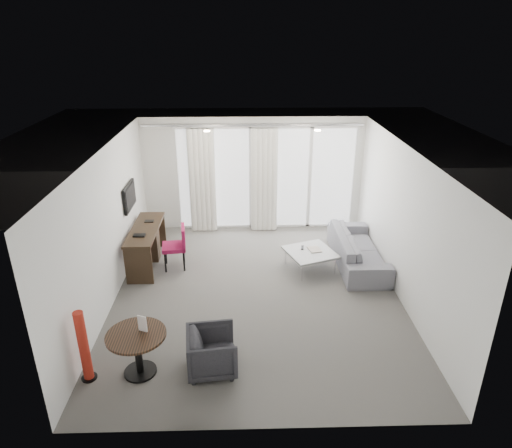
{
  "coord_description": "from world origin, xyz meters",
  "views": [
    {
      "loc": [
        -0.21,
        -7.0,
        4.41
      ],
      "look_at": [
        0.0,
        0.6,
        1.1
      ],
      "focal_mm": 32.0,
      "sensor_mm": 36.0,
      "label": 1
    }
  ],
  "objects_px": {
    "round_table": "(138,354)",
    "sofa": "(358,249)",
    "desk_chair": "(174,247)",
    "coffee_table": "(310,260)",
    "rattan_chair_a": "(283,191)",
    "rattan_chair_b": "(308,181)",
    "desk": "(147,246)",
    "tub_armchair": "(212,351)",
    "red_lamp": "(84,346)"
  },
  "relations": [
    {
      "from": "round_table",
      "to": "rattan_chair_a",
      "type": "relative_size",
      "value": 0.91
    },
    {
      "from": "tub_armchair",
      "to": "coffee_table",
      "type": "xyz_separation_m",
      "value": [
        1.74,
        2.83,
        -0.11
      ]
    },
    {
      "from": "desk",
      "to": "desk_chair",
      "type": "height_order",
      "value": "desk_chair"
    },
    {
      "from": "red_lamp",
      "to": "sofa",
      "type": "distance_m",
      "value": 5.43
    },
    {
      "from": "sofa",
      "to": "rattan_chair_b",
      "type": "xyz_separation_m",
      "value": [
        -0.49,
        4.01,
        0.11
      ]
    },
    {
      "from": "round_table",
      "to": "rattan_chair_a",
      "type": "bearing_deg",
      "value": 68.29
    },
    {
      "from": "tub_armchair",
      "to": "desk_chair",
      "type": "bearing_deg",
      "value": 10.34
    },
    {
      "from": "desk_chair",
      "to": "coffee_table",
      "type": "relative_size",
      "value": 1.01
    },
    {
      "from": "red_lamp",
      "to": "rattan_chair_a",
      "type": "distance_m",
      "value": 7.08
    },
    {
      "from": "red_lamp",
      "to": "rattan_chair_b",
      "type": "bearing_deg",
      "value": 61.39
    },
    {
      "from": "desk",
      "to": "red_lamp",
      "type": "distance_m",
      "value": 3.27
    },
    {
      "from": "desk_chair",
      "to": "round_table",
      "type": "bearing_deg",
      "value": -98.77
    },
    {
      "from": "round_table",
      "to": "red_lamp",
      "type": "distance_m",
      "value": 0.71
    },
    {
      "from": "red_lamp",
      "to": "tub_armchair",
      "type": "height_order",
      "value": "red_lamp"
    },
    {
      "from": "tub_armchair",
      "to": "rattan_chair_a",
      "type": "bearing_deg",
      "value": -20.25
    },
    {
      "from": "desk_chair",
      "to": "rattan_chair_a",
      "type": "xyz_separation_m",
      "value": [
        2.41,
        3.24,
        0.01
      ]
    },
    {
      "from": "desk",
      "to": "coffee_table",
      "type": "height_order",
      "value": "desk"
    },
    {
      "from": "red_lamp",
      "to": "tub_armchair",
      "type": "relative_size",
      "value": 1.57
    },
    {
      "from": "desk_chair",
      "to": "red_lamp",
      "type": "relative_size",
      "value": 0.82
    },
    {
      "from": "coffee_table",
      "to": "rattan_chair_a",
      "type": "relative_size",
      "value": 0.97
    },
    {
      "from": "tub_armchair",
      "to": "coffee_table",
      "type": "height_order",
      "value": "tub_armchair"
    },
    {
      "from": "tub_armchair",
      "to": "rattan_chair_b",
      "type": "distance_m",
      "value": 7.41
    },
    {
      "from": "rattan_chair_a",
      "to": "rattan_chair_b",
      "type": "height_order",
      "value": "rattan_chair_a"
    },
    {
      "from": "desk",
      "to": "rattan_chair_b",
      "type": "bearing_deg",
      "value": 46.45
    },
    {
      "from": "coffee_table",
      "to": "desk",
      "type": "bearing_deg",
      "value": 174.46
    },
    {
      "from": "desk",
      "to": "rattan_chair_b",
      "type": "xyz_separation_m",
      "value": [
        3.73,
        3.92,
        0.04
      ]
    },
    {
      "from": "sofa",
      "to": "desk",
      "type": "bearing_deg",
      "value": 88.76
    },
    {
      "from": "rattan_chair_a",
      "to": "coffee_table",
      "type": "bearing_deg",
      "value": -83.07
    },
    {
      "from": "sofa",
      "to": "desk_chair",
      "type": "bearing_deg",
      "value": 91.07
    },
    {
      "from": "sofa",
      "to": "coffee_table",
      "type": "bearing_deg",
      "value": 102.62
    },
    {
      "from": "sofa",
      "to": "rattan_chair_a",
      "type": "height_order",
      "value": "rattan_chair_a"
    },
    {
      "from": "round_table",
      "to": "sofa",
      "type": "distance_m",
      "value": 4.84
    },
    {
      "from": "desk",
      "to": "desk_chair",
      "type": "xyz_separation_m",
      "value": [
        0.56,
        -0.16,
        0.04
      ]
    },
    {
      "from": "rattan_chair_b",
      "to": "desk",
      "type": "bearing_deg",
      "value": -116.92
    },
    {
      "from": "red_lamp",
      "to": "sofa",
      "type": "height_order",
      "value": "red_lamp"
    },
    {
      "from": "sofa",
      "to": "rattan_chair_a",
      "type": "distance_m",
      "value": 3.41
    },
    {
      "from": "round_table",
      "to": "sofa",
      "type": "relative_size",
      "value": 0.37
    },
    {
      "from": "rattan_chair_a",
      "to": "rattan_chair_b",
      "type": "bearing_deg",
      "value": 50.73
    },
    {
      "from": "desk_chair",
      "to": "round_table",
      "type": "xyz_separation_m",
      "value": [
        -0.08,
        -3.01,
        -0.11
      ]
    },
    {
      "from": "desk_chair",
      "to": "rattan_chair_b",
      "type": "xyz_separation_m",
      "value": [
        3.16,
        4.08,
        -0.0
      ]
    },
    {
      "from": "desk_chair",
      "to": "rattan_chair_a",
      "type": "distance_m",
      "value": 4.03
    },
    {
      "from": "red_lamp",
      "to": "tub_armchair",
      "type": "distance_m",
      "value": 1.69
    },
    {
      "from": "desk_chair",
      "to": "coffee_table",
      "type": "bearing_deg",
      "value": -10.52
    },
    {
      "from": "red_lamp",
      "to": "sofa",
      "type": "relative_size",
      "value": 0.49
    },
    {
      "from": "desk_chair",
      "to": "coffee_table",
      "type": "distance_m",
      "value": 2.68
    },
    {
      "from": "round_table",
      "to": "rattan_chair_a",
      "type": "distance_m",
      "value": 6.72
    },
    {
      "from": "rattan_chair_a",
      "to": "desk_chair",
      "type": "bearing_deg",
      "value": -124.0
    },
    {
      "from": "desk",
      "to": "coffee_table",
      "type": "bearing_deg",
      "value": -5.54
    },
    {
      "from": "desk_chair",
      "to": "red_lamp",
      "type": "xyz_separation_m",
      "value": [
        -0.76,
        -3.1,
        0.1
      ]
    },
    {
      "from": "coffee_table",
      "to": "tub_armchair",
      "type": "bearing_deg",
      "value": -121.66
    }
  ]
}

